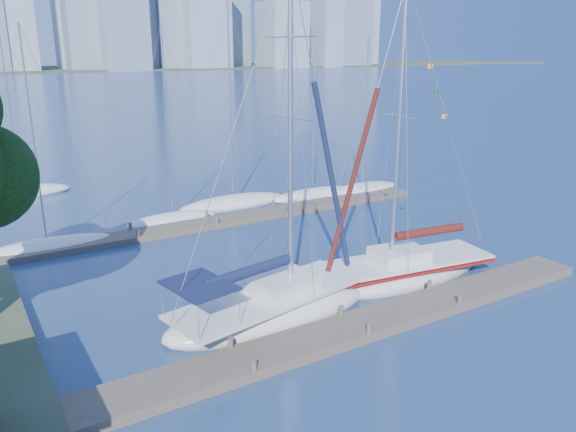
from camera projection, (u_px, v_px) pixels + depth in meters
ground at (354, 333)px, 22.39m from camera, size 700.00×700.00×0.00m
near_dock at (354, 328)px, 22.33m from camera, size 26.00×2.00×0.40m
far_dock at (226, 220)px, 36.40m from camera, size 30.00×1.80×0.36m
sailboat_navy at (270, 295)px, 23.20m from camera, size 9.89×4.78×14.85m
sailboat_maroon at (409, 258)px, 27.34m from camera, size 9.28×4.16×14.30m
bg_boat_0 at (47, 247)px, 31.39m from camera, size 7.61×3.55×12.49m
bg_boat_1 at (173, 219)px, 36.54m from camera, size 6.35×4.20×12.58m
bg_boat_2 at (233, 203)px, 40.23m from camera, size 8.44×3.67×14.44m
bg_boat_4 at (313, 194)px, 42.86m from camera, size 7.55×4.46×11.67m
bg_boat_5 at (363, 189)px, 44.05m from camera, size 7.27×4.66×12.20m
bg_boat_6 at (21, 192)px, 43.21m from camera, size 7.49×4.40×13.79m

